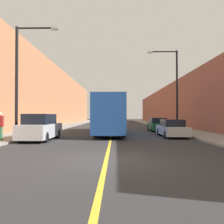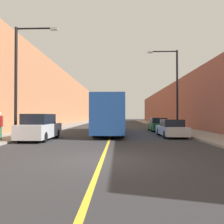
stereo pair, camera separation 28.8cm
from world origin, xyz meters
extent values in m
plane|color=#2D2D30|center=(0.00, 0.00, 0.00)|extent=(200.00, 200.00, 0.00)
cube|color=gray|center=(-7.87, 30.00, 0.07)|extent=(3.29, 72.00, 0.15)
cube|color=gray|center=(7.87, 30.00, 0.07)|extent=(3.29, 72.00, 0.15)
cube|color=#B2724C|center=(-11.51, 30.00, 5.06)|extent=(4.00, 72.00, 10.13)
cube|color=brown|center=(11.51, 30.00, 3.56)|extent=(4.00, 72.00, 7.13)
cube|color=gold|center=(0.00, 30.00, 0.00)|extent=(0.16, 72.00, 0.01)
cube|color=#1E4793|center=(-0.15, 12.75, 1.88)|extent=(2.56, 12.41, 3.10)
cube|color=black|center=(-0.15, 6.57, 2.42)|extent=(2.17, 0.04, 1.39)
cylinder|color=black|center=(-1.15, 8.90, 0.55)|extent=(0.56, 1.10, 1.10)
cylinder|color=black|center=(0.85, 8.90, 0.55)|extent=(0.56, 1.10, 1.10)
cylinder|color=black|center=(-1.15, 16.60, 0.55)|extent=(0.56, 1.10, 1.10)
cylinder|color=black|center=(0.85, 16.60, 0.55)|extent=(0.56, 1.10, 1.10)
cube|color=silver|center=(-5.01, 6.93, 0.68)|extent=(1.87, 4.75, 0.95)
cube|color=black|center=(-5.01, 6.69, 1.51)|extent=(1.64, 2.61, 0.71)
cube|color=black|center=(-5.01, 4.59, 0.85)|extent=(1.59, 0.04, 0.43)
cylinder|color=black|center=(-5.74, 5.46, 0.34)|extent=(0.41, 0.68, 0.68)
cylinder|color=black|center=(-4.28, 5.46, 0.34)|extent=(0.41, 0.68, 0.68)
cylinder|color=black|center=(-5.74, 8.40, 0.34)|extent=(0.41, 0.68, 0.68)
cylinder|color=black|center=(-4.28, 8.40, 0.34)|extent=(0.41, 0.68, 0.68)
cube|color=silver|center=(5.01, 9.53, 0.52)|extent=(1.77, 4.59, 0.68)
cube|color=black|center=(5.01, 9.30, 1.15)|extent=(1.56, 2.07, 0.57)
cube|color=black|center=(5.01, 7.27, 0.64)|extent=(1.50, 0.04, 0.30)
cylinder|color=black|center=(4.32, 8.11, 0.31)|extent=(0.39, 0.62, 0.62)
cylinder|color=black|center=(5.70, 8.11, 0.31)|extent=(0.39, 0.62, 0.62)
cylinder|color=black|center=(4.32, 10.95, 0.31)|extent=(0.39, 0.62, 0.62)
cylinder|color=black|center=(5.70, 10.95, 0.31)|extent=(0.39, 0.62, 0.62)
cube|color=#145128|center=(5.11, 16.07, 0.54)|extent=(1.83, 4.37, 0.71)
cube|color=black|center=(5.11, 15.86, 1.20)|extent=(1.61, 1.97, 0.60)
cube|color=black|center=(5.11, 13.92, 0.67)|extent=(1.56, 0.04, 0.32)
cylinder|color=black|center=(4.39, 14.72, 0.31)|extent=(0.40, 0.62, 0.62)
cylinder|color=black|center=(5.82, 14.72, 0.31)|extent=(0.40, 0.62, 0.62)
cylinder|color=black|center=(4.39, 17.43, 0.31)|extent=(0.40, 0.62, 0.62)
cylinder|color=black|center=(5.82, 17.43, 0.31)|extent=(0.40, 0.62, 0.62)
cylinder|color=black|center=(-6.53, 6.33, 4.05)|extent=(0.20, 0.20, 7.81)
cylinder|color=black|center=(-5.18, 6.33, 7.86)|extent=(2.69, 0.12, 0.12)
cube|color=#999993|center=(-3.84, 6.33, 7.81)|extent=(0.50, 0.24, 0.16)
cylinder|color=black|center=(6.53, 13.29, 4.22)|extent=(0.20, 0.20, 8.15)
cylinder|color=black|center=(5.18, 13.29, 8.20)|extent=(2.69, 0.12, 0.12)
cube|color=#999993|center=(3.84, 13.29, 8.15)|extent=(0.50, 0.24, 0.16)
cylinder|color=#336B47|center=(-7.12, 5.46, 0.59)|extent=(0.18, 0.18, 0.89)
camera|label=1|loc=(0.38, -8.68, 1.77)|focal=35.00mm
camera|label=2|loc=(0.67, -8.67, 1.77)|focal=35.00mm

